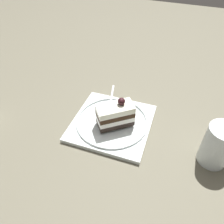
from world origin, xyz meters
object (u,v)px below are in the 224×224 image
Objects in this scene: cake_slice at (116,114)px; fork at (111,99)px; dessert_plate at (112,122)px; drink_glass_far at (217,147)px.

fork is (0.05, -0.09, -0.03)m from cake_slice.
fork is at bearing -61.99° from cake_slice.
dessert_plate is 0.09m from fork.
drink_glass_far is at bearing 175.87° from cake_slice.
cake_slice is 0.25m from drink_glass_far.
cake_slice reaches higher than fork.
dessert_plate is 0.27m from drink_glass_far.
fork is (0.03, -0.08, 0.01)m from dessert_plate.
cake_slice is at bearing 158.95° from dessert_plate.
drink_glass_far is at bearing 160.51° from fork.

